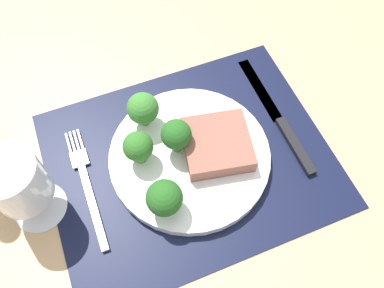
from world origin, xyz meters
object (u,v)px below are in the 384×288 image
(plate, at_px, (190,156))
(knife, at_px, (281,122))
(steak, at_px, (217,144))
(fork, at_px, (87,185))
(wine_glass, at_px, (18,185))

(plate, height_order, knife, plate)
(steak, xyz_separation_m, fork, (-0.19, 0.02, -0.03))
(fork, relative_size, wine_glass, 1.57)
(fork, bearing_deg, wine_glass, -171.50)
(steak, height_order, fork, steak)
(steak, xyz_separation_m, wine_glass, (-0.26, 0.01, 0.05))
(plate, xyz_separation_m, knife, (0.15, 0.01, -0.00))
(plate, relative_size, knife, 1.00)
(steak, xyz_separation_m, knife, (0.11, 0.01, -0.03))
(knife, bearing_deg, fork, 177.39)
(fork, height_order, wine_glass, wine_glass)
(plate, distance_m, steak, 0.04)
(plate, bearing_deg, fork, 174.57)
(steak, distance_m, fork, 0.19)
(fork, xyz_separation_m, knife, (0.30, -0.01, 0.00))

